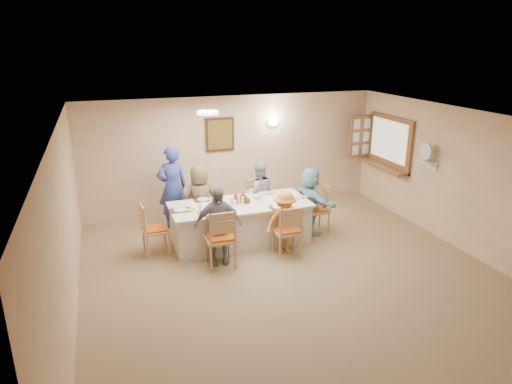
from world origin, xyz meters
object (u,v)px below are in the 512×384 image
object	(u,v)px
dining_table	(240,223)
caregiver	(172,187)
diner_back_right	(259,194)
diner_right_end	(310,201)
chair_front_right	(287,230)
diner_front_right	(285,222)
chair_back_left	(199,209)
condiment_ketchup	(236,198)
chair_left_end	(155,229)
chair_right_end	(316,209)
chair_front_left	(220,237)
chair_back_right	(257,202)
desk_fan	(427,154)
serving_hatch	(390,142)
diner_front_left	(218,225)
diner_back_left	(200,199)

from	to	relation	value
dining_table	caregiver	bearing A→B (deg)	132.40
diner_back_right	diner_right_end	bearing A→B (deg)	146.34
chair_front_right	diner_front_right	xyz separation A→B (m)	(-0.00, 0.12, 0.09)
chair_back_left	diner_front_right	size ratio (longest dim) A/B	0.79
diner_right_end	condiment_ketchup	size ratio (longest dim) A/B	5.67
chair_left_end	chair_right_end	world-z (taller)	chair_left_end
dining_table	chair_back_left	size ratio (longest dim) A/B	2.85
dining_table	condiment_ketchup	world-z (taller)	condiment_ketchup
chair_front_left	diner_front_right	xyz separation A→B (m)	(1.20, 0.12, 0.05)
chair_back_right	chair_front_left	bearing A→B (deg)	-126.40
chair_front_right	chair_right_end	world-z (taller)	chair_front_right
chair_front_right	chair_left_end	size ratio (longest dim) A/B	1.00
condiment_ketchup	chair_front_right	bearing A→B (deg)	-50.65
chair_front_left	chair_left_end	distance (m)	1.24
diner_front_right	dining_table	bearing A→B (deg)	128.77
desk_fan	diner_back_right	xyz separation A→B (m)	(-2.91, 1.32, -0.88)
desk_fan	chair_right_end	bearing A→B (deg)	161.96
diner_front_right	caregiver	size ratio (longest dim) A/B	0.68
serving_hatch	diner_front_left	world-z (taller)	serving_hatch
diner_back_right	caregiver	xyz separation A→B (m)	(-1.65, 0.47, 0.17)
serving_hatch	chair_right_end	distance (m)	2.42
dining_table	diner_back_right	world-z (taller)	diner_back_right
chair_front_left	diner_back_left	size ratio (longest dim) A/B	0.75
chair_back_right	diner_back_right	bearing A→B (deg)	-89.53
diner_back_left	diner_right_end	bearing A→B (deg)	151.62
chair_back_right	diner_back_left	bearing A→B (deg)	-173.82
chair_left_end	diner_front_left	distance (m)	1.19
diner_front_left	diner_right_end	xyz separation A→B (m)	(2.02, 0.68, -0.03)
diner_back_right	chair_front_left	bearing A→B (deg)	56.98
serving_hatch	dining_table	size ratio (longest dim) A/B	0.59
caregiver	condiment_ketchup	bearing A→B (deg)	120.78
chair_right_end	diner_back_left	bearing A→B (deg)	-108.36
chair_right_end	diner_right_end	size ratio (longest dim) A/B	0.72
diner_right_end	diner_back_right	bearing A→B (deg)	42.45
diner_back_right	condiment_ketchup	xyz separation A→B (m)	(-0.67, -0.66, 0.21)
chair_right_end	diner_front_left	distance (m)	2.26
diner_front_left	chair_back_right	bearing A→B (deg)	56.09
diner_back_left	desk_fan	bearing A→B (deg)	152.44
diner_back_left	diner_right_end	size ratio (longest dim) A/B	1.04
dining_table	chair_back_right	size ratio (longest dim) A/B	2.86
diner_back_left	chair_left_end	bearing A→B (deg)	25.82
chair_back_right	chair_front_left	size ratio (longest dim) A/B	0.87
dining_table	chair_front_left	world-z (taller)	chair_front_left
chair_left_end	condiment_ketchup	size ratio (longest dim) A/B	4.11
chair_back_right	diner_front_left	bearing A→B (deg)	-128.57
diner_front_right	diner_right_end	size ratio (longest dim) A/B	0.87
chair_front_left	diner_back_right	world-z (taller)	diner_back_right
chair_front_right	diner_front_left	xyz separation A→B (m)	(-1.20, 0.12, 0.21)
chair_right_end	diner_back_right	size ratio (longest dim) A/B	0.70
diner_front_left	chair_left_end	bearing A→B (deg)	149.53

